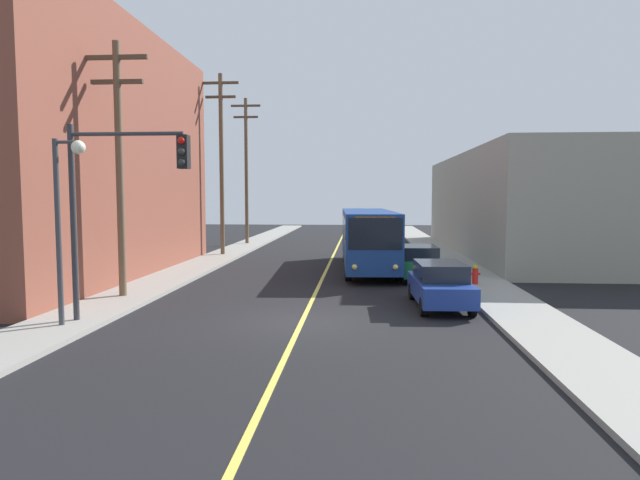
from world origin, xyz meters
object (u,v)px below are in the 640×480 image
at_px(parked_car_green, 419,262).
at_px(street_lamp_left, 65,204).
at_px(city_bus, 367,236).
at_px(utility_pole_near, 119,157).
at_px(utility_pole_mid, 221,157).
at_px(utility_pole_far, 246,165).
at_px(traffic_signal_left_corner, 121,185).
at_px(fire_hydrant, 475,274).
at_px(parked_car_blue, 440,284).

distance_m(parked_car_green, street_lamp_left, 16.06).
bearing_deg(city_bus, utility_pole_near, -135.19).
xyz_separation_m(utility_pole_mid, utility_pole_far, (-0.16, 8.59, -0.04)).
height_order(utility_pole_far, traffic_signal_left_corner, utility_pole_far).
xyz_separation_m(street_lamp_left, fire_hydrant, (13.68, 8.72, -3.16)).
height_order(city_bus, parked_car_blue, city_bus).
xyz_separation_m(utility_pole_far, traffic_signal_left_corner, (2.08, -28.23, -2.24)).
xyz_separation_m(parked_car_green, street_lamp_left, (-11.45, -10.88, 2.90)).
bearing_deg(utility_pole_mid, parked_car_green, -38.24).
bearing_deg(utility_pole_near, parked_car_green, 26.64).
bearing_deg(street_lamp_left, parked_car_green, 43.53).
height_order(parked_car_green, traffic_signal_left_corner, traffic_signal_left_corner).
height_order(street_lamp_left, fire_hydrant, street_lamp_left).
bearing_deg(city_bus, utility_pole_mid, 148.01).
xyz_separation_m(utility_pole_near, utility_pole_mid, (-0.00, 15.42, 1.13)).
bearing_deg(utility_pole_far, utility_pole_mid, -88.96).
bearing_deg(utility_pole_near, utility_pole_mid, 90.01).
relative_size(parked_car_blue, traffic_signal_left_corner, 0.74).
distance_m(utility_pole_far, traffic_signal_left_corner, 28.40).
bearing_deg(utility_pole_near, utility_pole_far, 90.38).
relative_size(parked_car_blue, street_lamp_left, 0.81).
bearing_deg(city_bus, utility_pole_far, 123.67).
relative_size(parked_car_green, street_lamp_left, 0.80).
bearing_deg(parked_car_blue, fire_hydrant, 64.47).
xyz_separation_m(parked_car_blue, fire_hydrant, (2.16, 4.52, -0.26)).
bearing_deg(fire_hydrant, parked_car_green, 135.83).
height_order(utility_pole_near, traffic_signal_left_corner, utility_pole_near).
height_order(city_bus, utility_pole_near, utility_pole_near).
xyz_separation_m(parked_car_blue, traffic_signal_left_corner, (-10.10, -3.54, 3.46)).
bearing_deg(utility_pole_far, city_bus, -56.33).
distance_m(parked_car_green, traffic_signal_left_corner, 14.73).
xyz_separation_m(city_bus, parked_car_green, (2.43, -3.47, -0.98)).
bearing_deg(street_lamp_left, fire_hydrant, 32.53).
distance_m(utility_pole_near, traffic_signal_left_corner, 4.77).
bearing_deg(traffic_signal_left_corner, city_bus, 60.92).
distance_m(city_bus, utility_pole_mid, 12.21).
height_order(parked_car_blue, traffic_signal_left_corner, traffic_signal_left_corner).
distance_m(city_bus, street_lamp_left, 17.06).
distance_m(traffic_signal_left_corner, street_lamp_left, 1.66).
bearing_deg(city_bus, traffic_signal_left_corner, -119.08).
bearing_deg(utility_pole_mid, city_bus, -31.99).
height_order(city_bus, street_lamp_left, street_lamp_left).
bearing_deg(parked_car_green, traffic_signal_left_corner, -134.50).
bearing_deg(parked_car_green, parked_car_blue, -89.45).
height_order(parked_car_green, utility_pole_far, utility_pole_far).
height_order(parked_car_blue, utility_pole_near, utility_pole_near).
height_order(parked_car_blue, fire_hydrant, parked_car_blue).
relative_size(city_bus, parked_car_green, 2.77).
distance_m(utility_pole_near, utility_pole_far, 24.04).
relative_size(utility_pole_far, traffic_signal_left_corner, 1.95).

